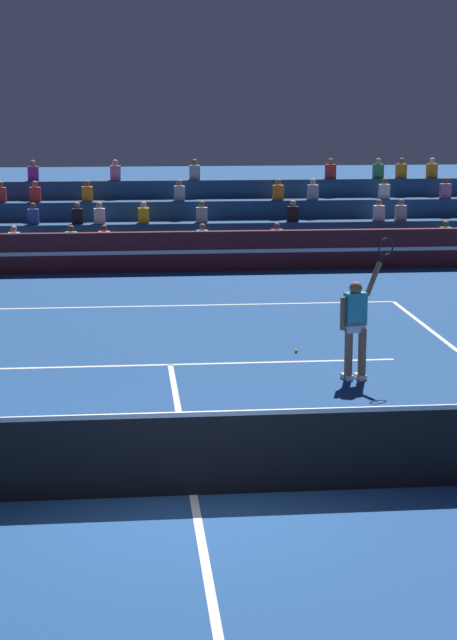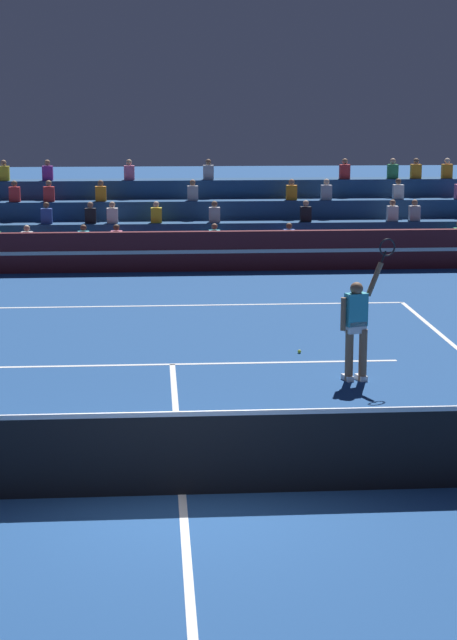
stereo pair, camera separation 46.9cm
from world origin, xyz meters
The scene contains 7 objects.
ground_plane centered at (0.00, 0.00, 0.00)m, with size 120.00×120.00×0.00m, color navy.
court_lines centered at (0.00, 0.00, 0.00)m, with size 11.10×23.90×0.01m.
tennis_net centered at (0.00, 0.00, 0.54)m, with size 12.00×0.10×1.10m.
sponsor_banner_wall centered at (0.00, 16.80, 0.55)m, with size 18.00×0.26×1.10m.
bleacher_stand centered at (-0.01, 19.97, 0.84)m, with size 19.86×3.80×2.83m.
tennis_player centered at (3.11, 5.10, 0.99)m, with size 1.01×0.40×2.47m.
tennis_ball centered at (2.41, 7.11, 0.03)m, with size 0.07×0.07×0.07m, color #C6DB33.
Camera 1 is at (-0.76, -12.32, 4.81)m, focal length 60.00 mm.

